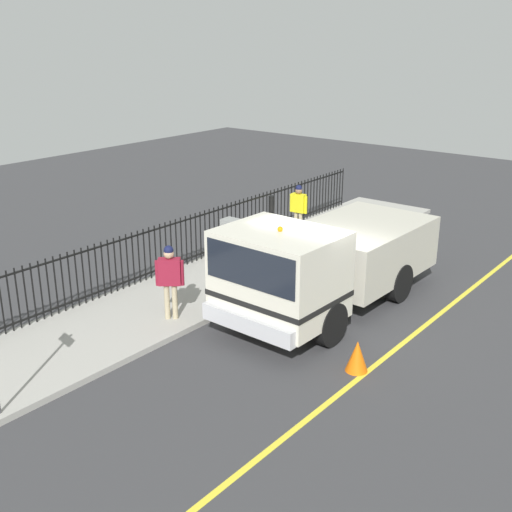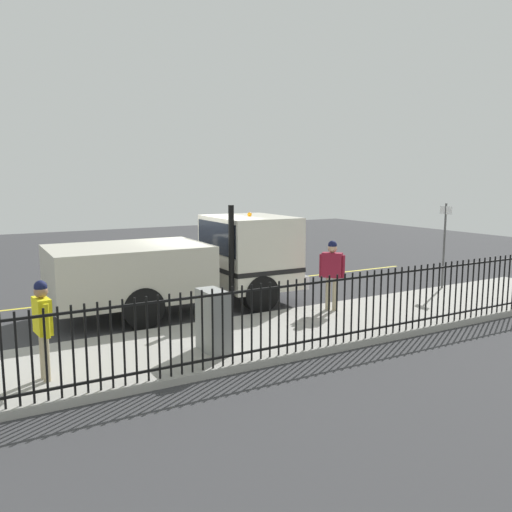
{
  "view_description": "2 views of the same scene",
  "coord_description": "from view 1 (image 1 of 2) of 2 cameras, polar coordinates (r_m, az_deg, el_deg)",
  "views": [
    {
      "loc": [
        -7.23,
        11.59,
        6.3
      ],
      "look_at": [
        1.82,
        0.22,
        1.19
      ],
      "focal_mm": 44.87,
      "sensor_mm": 36.0,
      "label": 1
    },
    {
      "loc": [
        12.76,
        -5.68,
        3.41
      ],
      "look_at": [
        0.56,
        1.37,
        1.32
      ],
      "focal_mm": 37.09,
      "sensor_mm": 36.0,
      "label": 2
    }
  ],
  "objects": [
    {
      "name": "sidewalk_slab",
      "position": [
        16.92,
        -3.73,
        -2.31
      ],
      "size": [
        3.01,
        20.4,
        0.13
      ],
      "primitive_type": "cube",
      "color": "#A3A099",
      "rests_on": "ground"
    },
    {
      "name": "pedestrian_distant",
      "position": [
        20.25,
        3.8,
        4.57
      ],
      "size": [
        0.62,
        0.25,
        1.66
      ],
      "rotation": [
        0.0,
        0.0,
        3.24
      ],
      "color": "yellow",
      "rests_on": "sidewalk_slab"
    },
    {
      "name": "worker_standing",
      "position": [
        14.35,
        -7.7,
        -1.64
      ],
      "size": [
        0.52,
        0.49,
        1.75
      ],
      "rotation": [
        0.0,
        0.0,
        -2.45
      ],
      "color": "maroon",
      "rests_on": "sidewalk_slab"
    },
    {
      "name": "lane_marking",
      "position": [
        14.17,
        13.0,
        -7.56
      ],
      "size": [
        0.12,
        18.36,
        0.01
      ],
      "primitive_type": "cube",
      "color": "yellow",
      "rests_on": "ground"
    },
    {
      "name": "ground_plane",
      "position": [
        15.05,
        5.98,
        -5.51
      ],
      "size": [
        44.88,
        44.88,
        0.0
      ],
      "primitive_type": "plane",
      "color": "#38383A",
      "rests_on": "ground"
    },
    {
      "name": "work_truck",
      "position": [
        14.87,
        5.77,
        -0.38
      ],
      "size": [
        2.63,
        6.43,
        2.75
      ],
      "rotation": [
        0.0,
        0.0,
        -0.02
      ],
      "color": "silver",
      "rests_on": "ground"
    },
    {
      "name": "iron_fence",
      "position": [
        17.56,
        -7.11,
        1.09
      ],
      "size": [
        0.04,
        17.38,
        1.41
      ],
      "color": "black",
      "rests_on": "sidewalk_slab"
    },
    {
      "name": "utility_cabinet",
      "position": [
        18.12,
        -1.85,
        1.42
      ],
      "size": [
        0.79,
        0.4,
        1.18
      ],
      "primitive_type": "cube",
      "color": "gray",
      "rests_on": "sidewalk_slab"
    },
    {
      "name": "traffic_cone",
      "position": [
        12.78,
        9.0,
        -8.8
      ],
      "size": [
        0.45,
        0.45,
        0.64
      ],
      "primitive_type": "cone",
      "color": "orange",
      "rests_on": "ground"
    }
  ]
}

